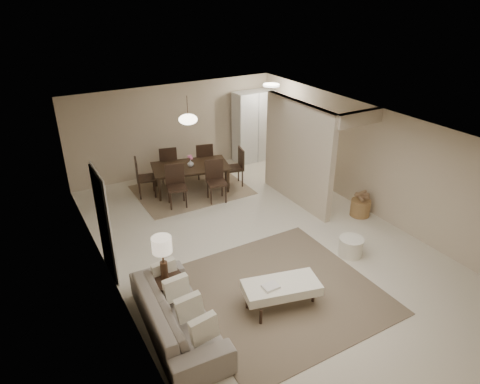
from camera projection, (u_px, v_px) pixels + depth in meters
floor at (261, 244)px, 8.95m from camera, size 9.00×9.00×0.00m
ceiling at (264, 129)px, 7.85m from camera, size 9.00×9.00×0.00m
back_wall at (175, 129)px, 11.90m from camera, size 6.00×0.00×6.00m
left_wall at (109, 229)px, 7.06m from camera, size 0.00×9.00×9.00m
right_wall at (373, 161)px, 9.74m from camera, size 0.00×9.00×9.00m
partition at (297, 154)px, 10.18m from camera, size 0.15×2.50×2.50m
doorway at (104, 225)px, 7.64m from camera, size 0.04×0.90×2.04m
pantry_cabinet at (254, 126)px, 12.77m from camera, size 1.20×0.55×2.10m
flush_light at (271, 85)px, 11.39m from camera, size 0.44×0.44×0.05m
living_rug at (280, 291)px, 7.57m from camera, size 3.20×3.20×0.01m
sofa at (178, 314)px, 6.56m from camera, size 2.39×1.05×0.68m
ottoman_bench at (281, 288)px, 7.09m from camera, size 1.37×0.88×0.46m
side_table at (166, 292)px, 7.08m from camera, size 0.56×0.56×0.61m
table_lamp at (162, 248)px, 6.70m from camera, size 0.32×0.32×0.76m
round_pouf at (351, 247)px, 8.50m from camera, size 0.49×0.49×0.38m
wicker_basket at (360, 208)px, 9.97m from camera, size 0.59×0.59×0.39m
dining_rug at (192, 190)px, 11.25m from camera, size 2.80×2.10×0.01m
dining_table at (191, 178)px, 11.11m from camera, size 2.14×1.50×0.68m
dining_chairs at (191, 172)px, 11.03m from camera, size 2.78×2.27×1.03m
vase at (190, 163)px, 10.92m from camera, size 0.17×0.17×0.17m
yellow_mat at (296, 185)px, 11.56m from camera, size 0.93×0.62×0.01m
pendant_light at (188, 119)px, 10.41m from camera, size 0.46×0.46×0.71m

